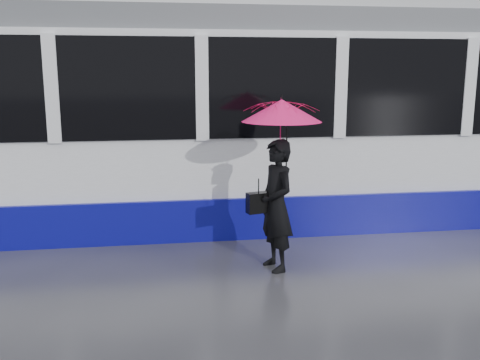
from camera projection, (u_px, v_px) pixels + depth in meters
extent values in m
plane|color=#2F2F34|center=(197.00, 273.00, 6.56)|extent=(90.00, 90.00, 0.00)
cube|color=#3F3D38|center=(189.00, 231.00, 8.28)|extent=(34.00, 0.07, 0.02)
cube|color=#3F3D38|center=(184.00, 208.00, 9.68)|extent=(34.00, 0.07, 0.02)
imported|color=black|center=(276.00, 205.00, 6.56)|extent=(0.53, 0.68, 1.63)
imported|color=#F61465|center=(281.00, 132.00, 6.39)|extent=(1.09, 1.11, 0.82)
cone|color=#F61465|center=(282.00, 111.00, 6.34)|extent=(1.17, 1.17, 0.27)
cylinder|color=black|center=(282.00, 98.00, 6.31)|extent=(0.01, 0.01, 0.06)
cylinder|color=black|center=(286.00, 157.00, 6.48)|extent=(0.02, 0.02, 0.71)
cube|color=black|center=(258.00, 203.00, 6.54)|extent=(0.31, 0.20, 0.25)
cylinder|color=black|center=(259.00, 185.00, 6.49)|extent=(0.01, 0.01, 0.18)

